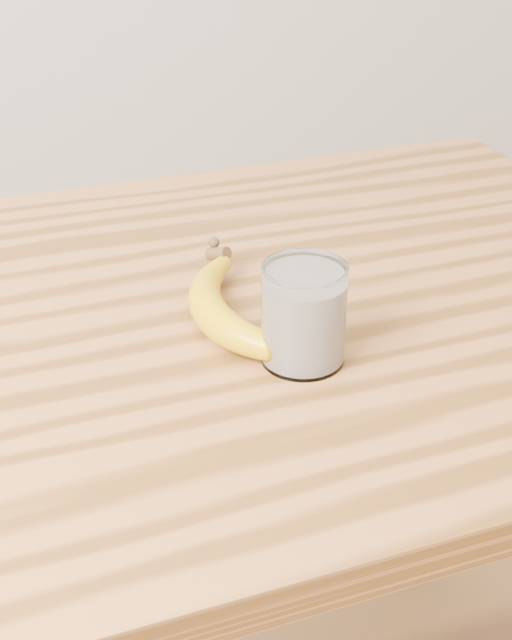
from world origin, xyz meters
name	(u,v)px	position (x,y,z in m)	size (l,w,h in m)	color
table	(197,408)	(0.00, 0.00, 0.77)	(1.20, 0.80, 0.90)	#9C602D
smoothie_glass	(304,316)	(0.07, -0.13, 0.95)	(0.08, 0.08, 0.10)	white
banana	(212,316)	(0.01, -0.05, 0.92)	(0.12, 0.32, 0.04)	#C49807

